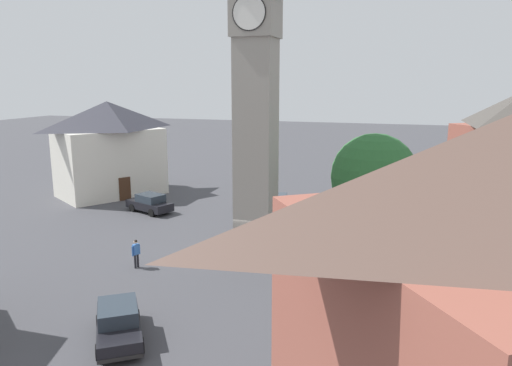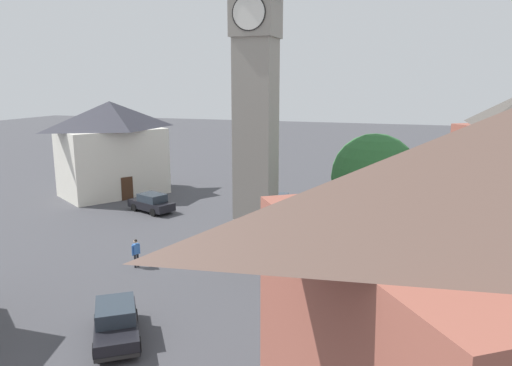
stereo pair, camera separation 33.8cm
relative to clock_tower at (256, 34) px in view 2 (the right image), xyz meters
The scene contains 10 objects.
ground_plane 13.12m from the clock_tower, 96.61° to the right, with size 200.00×200.00×0.00m, color #424247.
clock_tower is the anchor object (origin of this frame).
car_blue_kerb 16.91m from the clock_tower, 102.10° to the right, with size 3.73×4.35×1.53m.
car_silver_kerb 17.00m from the clock_tower, 20.95° to the right, with size 4.17×1.89×1.53m.
car_red_corner 15.93m from the clock_tower, 99.73° to the left, with size 4.34×2.32×1.53m.
car_white_side 18.12m from the clock_tower, 148.51° to the left, with size 4.46×3.08×1.53m.
pedestrian 14.09m from the clock_tower, 145.53° to the right, with size 0.34×0.52×1.69m.
tree 10.85m from the clock_tower, 18.23° to the left, with size 5.19×5.19×7.53m.
building_corner_back 22.95m from the clock_tower, 147.43° to the left, with size 10.09×11.14×8.76m.
road_sign 12.33m from the clock_tower, 43.80° to the right, with size 0.60×0.07×2.80m.
Camera 2 is at (8.77, -26.88, 10.52)m, focal length 33.80 mm.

